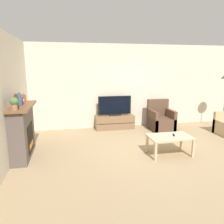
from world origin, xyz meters
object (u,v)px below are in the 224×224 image
Objects in this scene: armchair at (161,120)px; fireplace at (22,131)px; potted_plant at (14,103)px; coffee_table at (170,138)px; mantel_vase_right at (24,98)px; tv_stand at (115,122)px; tv at (115,106)px; mantel_vase_centre_left at (19,100)px; mantel_clock at (22,101)px; mantel_vase_left at (16,101)px; remote at (174,135)px.

fireplace is at bearing -160.63° from armchair.
potted_plant is 3.38m from coffee_table.
potted_plant is 0.26× the size of coffee_table.
tv_stand is at bearing 28.61° from mantel_vase_right.
fireplace is 3.32m from coffee_table.
fireplace is at bearing -144.78° from tv.
mantel_vase_centre_left is 1.95× the size of mantel_clock.
mantel_vase_left is 4.40m from armchair.
mantel_vase_right is at bearing 90.00° from potted_plant.
fireplace is 5.45× the size of potted_plant.
coffee_table is (0.78, -2.33, -0.36)m from tv.
tv is 1.10× the size of coffee_table.
tv is at bearing 43.41° from potted_plant.
mantel_vase_left is 0.55m from mantel_clock.
mantel_clock is (0.00, 0.24, -0.06)m from mantel_vase_centre_left.
potted_plant reaches higher than fireplace.
potted_plant is (-0.00, -0.72, 0.07)m from mantel_clock.
potted_plant is at bearing -88.34° from fireplace.
mantel_clock is at bearing -146.72° from tv_stand.
mantel_vase_right is 0.19× the size of tv.
mantel_vase_centre_left is 3.28m from tv_stand.
potted_plant is at bearing -90.00° from mantel_vase_centre_left.
fireplace is 6.72× the size of mantel_vase_right.
fireplace is 0.92m from potted_plant.
mantel_vase_centre_left is 1.90× the size of remote.
armchair is 0.98× the size of coffee_table.
fireplace is 1.44× the size of armchair.
potted_plant reaches higher than mantel_clock.
coffee_table is 6.28× the size of remote.
mantel_clock reaches higher than remote.
potted_plant is at bearing -90.00° from mantel_vase_left.
coffee_table is (3.25, 0.00, -0.93)m from potted_plant.
fireplace is 8.85× the size of remote.
tv_stand is 1.47m from armchair.
mantel_vase_left is at bearing 177.02° from coffee_table.
potted_plant is at bearing -158.73° from remote.
mantel_clock is (0.02, 0.14, 0.65)m from fireplace.
potted_plant is 0.20× the size of tv_stand.
fireplace is 0.79m from mantel_vase_right.
fireplace is 9.11× the size of mantel_clock.
armchair is 2.00m from remote.
mantel_clock is 0.15× the size of coffee_table.
mantel_vase_right is 0.81× the size of potted_plant.
potted_plant is at bearing -136.56° from tv_stand.
mantel_vase_left reaches higher than mantel_vase_centre_left.
coffee_table is at bearing -141.43° from remote.
coffee_table is (0.78, -2.34, 0.16)m from tv_stand.
mantel_vase_centre_left reaches higher than potted_plant.
tv_stand is at bearing 164.90° from armchair.
fireplace reaches higher than armchair.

